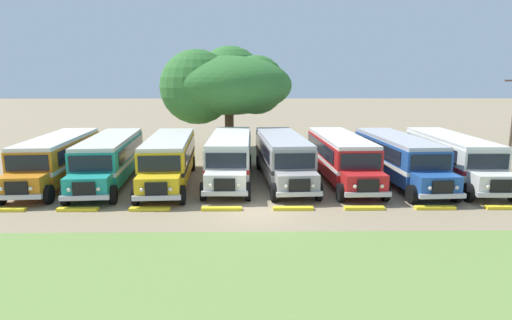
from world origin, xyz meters
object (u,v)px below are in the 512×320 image
at_px(parked_bus_slot_3, 230,155).
at_px(parked_bus_slot_7, 451,156).
at_px(parked_bus_slot_1, 110,157).
at_px(parked_bus_slot_5, 341,156).
at_px(parked_bus_slot_0, 58,157).
at_px(parked_bus_slot_6, 398,156).
at_px(parked_bus_slot_2, 169,157).
at_px(broad_shade_tree, 226,85).
at_px(parked_bus_slot_4, 283,155).

distance_m(parked_bus_slot_3, parked_bus_slot_7, 14.06).
bearing_deg(parked_bus_slot_1, parked_bus_slot_5, 86.70).
relative_size(parked_bus_slot_5, parked_bus_slot_7, 1.00).
relative_size(parked_bus_slot_0, parked_bus_slot_6, 1.00).
xyz_separation_m(parked_bus_slot_2, parked_bus_slot_3, (3.75, 0.77, 0.00)).
height_order(parked_bus_slot_1, broad_shade_tree, broad_shade_tree).
bearing_deg(parked_bus_slot_5, parked_bus_slot_2, -89.74).
bearing_deg(broad_shade_tree, parked_bus_slot_5, -52.48).
xyz_separation_m(parked_bus_slot_1, parked_bus_slot_5, (14.49, 0.41, 0.00)).
distance_m(parked_bus_slot_2, parked_bus_slot_3, 3.82).
distance_m(parked_bus_slot_1, broad_shade_tree, 13.20).
bearing_deg(broad_shade_tree, parked_bus_slot_7, -34.84).
bearing_deg(parked_bus_slot_4, parked_bus_slot_3, -97.59).
height_order(parked_bus_slot_1, parked_bus_slot_5, same).
distance_m(parked_bus_slot_4, parked_bus_slot_6, 7.24).
height_order(parked_bus_slot_3, parked_bus_slot_5, same).
height_order(parked_bus_slot_0, parked_bus_slot_7, same).
bearing_deg(parked_bus_slot_6, parked_bus_slot_2, -93.11).
relative_size(parked_bus_slot_2, parked_bus_slot_7, 1.01).
relative_size(parked_bus_slot_3, parked_bus_slot_4, 0.99).
xyz_separation_m(parked_bus_slot_6, broad_shade_tree, (-11.31, 10.48, 4.26)).
relative_size(parked_bus_slot_1, parked_bus_slot_3, 1.01).
relative_size(parked_bus_slot_3, parked_bus_slot_7, 1.00).
height_order(parked_bus_slot_7, broad_shade_tree, broad_shade_tree).
distance_m(parked_bus_slot_5, parked_bus_slot_7, 7.01).
relative_size(parked_bus_slot_4, parked_bus_slot_5, 1.01).
distance_m(parked_bus_slot_0, parked_bus_slot_6, 21.31).
distance_m(parked_bus_slot_0, parked_bus_slot_2, 7.00).
xyz_separation_m(parked_bus_slot_3, parked_bus_slot_5, (7.05, -0.30, 0.00)).
bearing_deg(broad_shade_tree, parked_bus_slot_6, -42.83).
height_order(parked_bus_slot_1, parked_bus_slot_2, same).
distance_m(parked_bus_slot_0, parked_bus_slot_1, 3.30).
relative_size(parked_bus_slot_7, broad_shade_tree, 1.00).
xyz_separation_m(parked_bus_slot_3, broad_shade_tree, (-0.73, 9.83, 4.26)).
xyz_separation_m(parked_bus_slot_5, broad_shade_tree, (-7.78, 10.13, 4.26)).
distance_m(parked_bus_slot_2, parked_bus_slot_7, 17.80).
distance_m(parked_bus_slot_5, parked_bus_slot_6, 3.55).
bearing_deg(parked_bus_slot_3, parked_bus_slot_7, 88.53).
relative_size(parked_bus_slot_5, parked_bus_slot_6, 1.00).
height_order(parked_bus_slot_5, parked_bus_slot_6, same).
height_order(parked_bus_slot_3, broad_shade_tree, broad_shade_tree).
bearing_deg(parked_bus_slot_0, parked_bus_slot_7, 86.30).
bearing_deg(parked_bus_slot_2, parked_bus_slot_7, 87.26).
bearing_deg(parked_bus_slot_2, broad_shade_tree, 160.41).
xyz_separation_m(parked_bus_slot_3, parked_bus_slot_7, (14.06, -0.46, 0.00)).
xyz_separation_m(parked_bus_slot_0, broad_shade_tree, (10.00, 10.36, 4.26)).
bearing_deg(parked_bus_slot_4, parked_bus_slot_2, -89.72).
relative_size(parked_bus_slot_1, broad_shade_tree, 1.01).
height_order(parked_bus_slot_0, broad_shade_tree, broad_shade_tree).
relative_size(parked_bus_slot_1, parked_bus_slot_4, 1.00).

